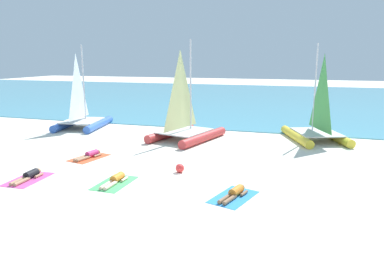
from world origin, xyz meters
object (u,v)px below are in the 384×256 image
(sunbather_leftmost, at_px, (29,176))
(sunbather_center_left, at_px, (90,155))
(sailboat_red, at_px, (185,125))
(towel_rightmost, at_px, (233,197))
(beach_ball, at_px, (180,168))
(sailboat_yellow, at_px, (316,127))
(towel_leftmost, at_px, (28,179))
(sailboat_blue, at_px, (82,116))
(sunbather_center_right, at_px, (116,179))
(towel_center_right, at_px, (115,183))
(towel_center_left, at_px, (89,158))
(sunbather_rightmost, at_px, (234,193))

(sunbather_leftmost, relative_size, sunbather_center_left, 1.00)
(sailboat_red, height_order, towel_rightmost, sailboat_red)
(towel_rightmost, relative_size, beach_ball, 5.18)
(sailboat_yellow, height_order, beach_ball, sailboat_yellow)
(sailboat_red, xyz_separation_m, towel_leftmost, (-3.70, -8.41, -0.85))
(towel_rightmost, bearing_deg, sailboat_yellow, 73.52)
(sailboat_blue, height_order, sunbather_center_right, sailboat_blue)
(towel_center_right, xyz_separation_m, towel_rightmost, (4.56, -0.02, 0.00))
(sailboat_red, distance_m, sailboat_blue, 7.92)
(towel_center_left, xyz_separation_m, towel_rightmost, (7.49, -2.79, 0.00))
(towel_leftmost, distance_m, towel_rightmost, 8.03)
(sailboat_red, relative_size, sailboat_blue, 1.03)
(sailboat_blue, relative_size, towel_rightmost, 2.92)
(sunbather_leftmost, bearing_deg, sailboat_yellow, 40.62)
(sunbather_center_left, bearing_deg, towel_rightmost, -9.17)
(sailboat_yellow, xyz_separation_m, towel_leftmost, (-10.91, -10.41, -0.81))
(towel_center_right, distance_m, towel_rightmost, 4.56)
(sailboat_red, relative_size, sunbather_center_right, 3.67)
(sailboat_red, distance_m, sunbather_rightmost, 8.90)
(sunbather_rightmost, bearing_deg, beach_ball, 160.68)
(towel_center_left, distance_m, towel_rightmost, 7.99)
(towel_rightmost, relative_size, sunbather_rightmost, 1.23)
(sunbather_center_left, bearing_deg, sailboat_yellow, 45.56)
(towel_leftmost, xyz_separation_m, towel_center_right, (3.45, 0.63, 0.00))
(sunbather_leftmost, bearing_deg, sunbather_center_right, 7.49)
(towel_center_right, distance_m, sunbather_center_right, 0.14)
(towel_center_right, bearing_deg, sunbather_leftmost, -170.74)
(sailboat_blue, distance_m, sunbather_rightmost, 15.18)
(sunbather_center_right, bearing_deg, towel_rightmost, 0.08)
(sailboat_red, bearing_deg, towel_rightmost, -45.54)
(sailboat_red, relative_size, beach_ball, 15.61)
(sunbather_center_left, height_order, sunbather_center_right, same)
(sailboat_red, height_order, towel_center_left, sailboat_red)
(sunbather_leftmost, distance_m, sunbather_center_left, 3.44)
(sunbather_center_left, distance_m, sunbather_center_right, 4.01)
(sunbather_leftmost, xyz_separation_m, sunbather_rightmost, (8.03, 0.60, 0.00))
(sunbather_leftmost, relative_size, sunbather_rightmost, 1.01)
(sunbather_leftmost, distance_m, sunbather_rightmost, 8.06)
(sailboat_red, height_order, sunbather_rightmost, sailboat_red)
(towel_leftmost, bearing_deg, sailboat_red, 66.28)
(sailboat_red, relative_size, sailboat_yellow, 1.04)
(sailboat_red, height_order, sailboat_blue, sailboat_red)
(sailboat_red, bearing_deg, sunbather_leftmost, -98.38)
(sunbather_leftmost, distance_m, towel_center_right, 3.50)
(sunbather_rightmost, bearing_deg, sunbather_leftmost, -158.96)
(sunbather_center_right, xyz_separation_m, sunbather_rightmost, (4.58, -0.03, 0.00))
(sailboat_blue, xyz_separation_m, sunbather_center_right, (7.56, -9.06, -0.70))
(towel_center_right, xyz_separation_m, sunbather_rightmost, (4.58, 0.04, 0.13))
(sailboat_yellow, relative_size, towel_center_right, 2.89)
(towel_rightmost, bearing_deg, sunbather_center_right, 178.86)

